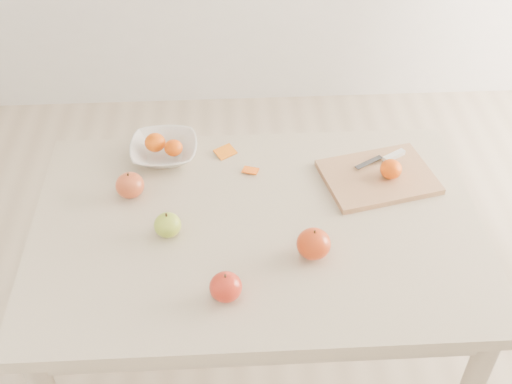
{
  "coord_description": "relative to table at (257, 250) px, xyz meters",
  "views": [
    {
      "loc": [
        -0.07,
        -1.22,
        1.95
      ],
      "look_at": [
        0.0,
        0.05,
        0.82
      ],
      "focal_mm": 45.0,
      "sensor_mm": 36.0,
      "label": 1
    }
  ],
  "objects": [
    {
      "name": "bowl_tangerine_far",
      "position": [
        -0.23,
        0.29,
        0.14
      ],
      "size": [
        0.05,
        0.05,
        0.05
      ],
      "primitive_type": "ellipsoid",
      "color": "#DB5407",
      "rests_on": "fruit_bowl"
    },
    {
      "name": "apple_red_a",
      "position": [
        -0.34,
        0.14,
        0.13
      ],
      "size": [
        0.08,
        0.08,
        0.07
      ],
      "primitive_type": "ellipsoid",
      "color": "maroon",
      "rests_on": "table"
    },
    {
      "name": "fruit_bowl",
      "position": [
        -0.26,
        0.3,
        0.12
      ],
      "size": [
        0.2,
        0.2,
        0.05
      ],
      "primitive_type": "imported",
      "color": "white",
      "rests_on": "table"
    },
    {
      "name": "apple_green",
      "position": [
        -0.23,
        -0.02,
        0.13
      ],
      "size": [
        0.07,
        0.07,
        0.06
      ],
      "primitive_type": "ellipsoid",
      "color": "#719615",
      "rests_on": "table"
    },
    {
      "name": "board_tangerine",
      "position": [
        0.39,
        0.15,
        0.14
      ],
      "size": [
        0.06,
        0.06,
        0.05
      ],
      "primitive_type": "ellipsoid",
      "color": "#E14F07",
      "rests_on": "cutting_board"
    },
    {
      "name": "orange_peel_a",
      "position": [
        -0.08,
        0.31,
        0.1
      ],
      "size": [
        0.07,
        0.07,
        0.01
      ],
      "primitive_type": "cube",
      "rotation": [
        0.21,
        0.0,
        0.59
      ],
      "color": "orange",
      "rests_on": "table"
    },
    {
      "name": "apple_red_e",
      "position": [
        0.13,
        -0.12,
        0.14
      ],
      "size": [
        0.09,
        0.09,
        0.08
      ],
      "primitive_type": "ellipsoid",
      "color": "#8E020C",
      "rests_on": "table"
    },
    {
      "name": "cutting_board",
      "position": [
        0.36,
        0.16,
        0.11
      ],
      "size": [
        0.35,
        0.29,
        0.02
      ],
      "primitive_type": "cube",
      "rotation": [
        0.0,
        0.0,
        0.23
      ],
      "color": "tan",
      "rests_on": "table"
    },
    {
      "name": "orange_peel_b",
      "position": [
        -0.01,
        0.22,
        0.1
      ],
      "size": [
        0.05,
        0.05,
        0.01
      ],
      "primitive_type": "cube",
      "rotation": [
        -0.14,
        0.0,
        -0.32
      ],
      "color": "orange",
      "rests_on": "table"
    },
    {
      "name": "table",
      "position": [
        0.0,
        0.0,
        0.0
      ],
      "size": [
        1.2,
        0.8,
        0.75
      ],
      "color": "beige",
      "rests_on": "ground"
    },
    {
      "name": "ground",
      "position": [
        0.0,
        0.0,
        -0.65
      ],
      "size": [
        3.5,
        3.5,
        0.0
      ],
      "primitive_type": "plane",
      "color": "#C6B293",
      "rests_on": "ground"
    },
    {
      "name": "bowl_tangerine_near",
      "position": [
        -0.28,
        0.31,
        0.15
      ],
      "size": [
        0.06,
        0.06,
        0.05
      ],
      "primitive_type": "ellipsoid",
      "color": "#DD5907",
      "rests_on": "fruit_bowl"
    },
    {
      "name": "apple_red_c",
      "position": [
        -0.09,
        -0.24,
        0.13
      ],
      "size": [
        0.08,
        0.08,
        0.07
      ],
      "primitive_type": "ellipsoid",
      "color": "maroon",
      "rests_on": "table"
    },
    {
      "name": "paring_knife",
      "position": [
        0.4,
        0.23,
        0.12
      ],
      "size": [
        0.16,
        0.09,
        0.01
      ],
      "color": "silver",
      "rests_on": "cutting_board"
    }
  ]
}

